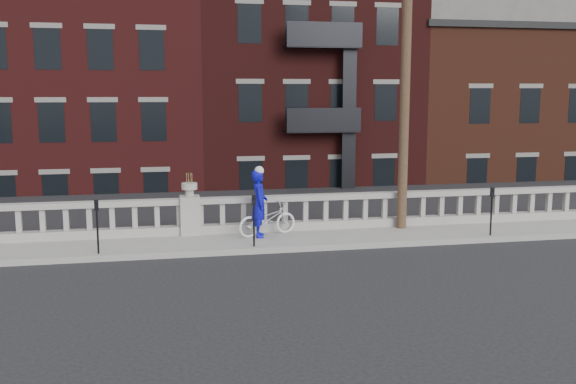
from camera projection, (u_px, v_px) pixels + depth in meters
name	position (u px, v px, depth m)	size (l,w,h in m)	color
ground	(199.00, 278.00, 14.41)	(120.00, 120.00, 0.00)	black
sidewalk	(192.00, 244.00, 17.31)	(32.00, 2.20, 0.15)	gray
balustrade	(190.00, 217.00, 18.14)	(28.00, 0.34, 1.03)	gray
planter_pedestal	(190.00, 211.00, 18.11)	(0.55, 0.55, 1.76)	gray
lower_level	(183.00, 119.00, 36.45)	(80.00, 44.00, 20.80)	#605E59
utility_pole	(406.00, 53.00, 18.29)	(1.60, 0.28, 10.00)	#422D1E
parking_meter_c	(97.00, 220.00, 15.88)	(0.10, 0.09, 1.36)	black
parking_meter_d	(254.00, 215.00, 16.64)	(0.10, 0.09, 1.36)	black
parking_meter_e	(492.00, 206.00, 17.94)	(0.10, 0.09, 1.36)	black
bicycle	(267.00, 219.00, 18.02)	(0.62, 1.77, 0.93)	white
cyclist	(259.00, 204.00, 17.76)	(0.68, 0.45, 1.88)	#0C0BAF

